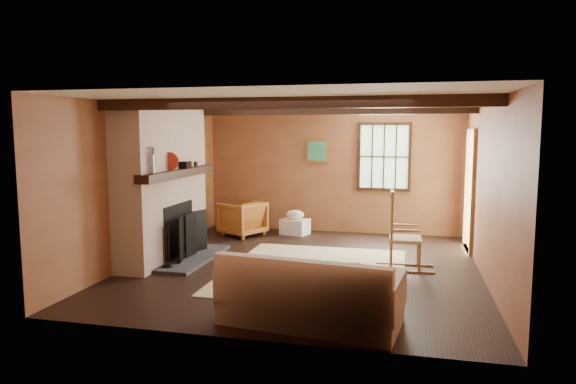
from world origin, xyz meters
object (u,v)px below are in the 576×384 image
(sofa, at_px, (310,299))
(laundry_basket, at_px, (295,227))
(rocking_chair, at_px, (402,236))
(fireplace, at_px, (164,189))
(armchair, at_px, (242,218))

(sofa, relative_size, laundry_basket, 3.89)
(rocking_chair, distance_m, laundry_basket, 2.95)
(rocking_chair, bearing_deg, fireplace, 90.86)
(fireplace, xyz_separation_m, sofa, (2.74, -2.22, -0.84))
(rocking_chair, distance_m, sofa, 2.58)
(armchair, bearing_deg, sofa, 54.97)
(fireplace, height_order, rocking_chair, fireplace)
(fireplace, relative_size, laundry_basket, 4.80)
(laundry_basket, bearing_deg, armchair, -159.57)
(sofa, bearing_deg, rocking_chair, 77.13)
(rocking_chair, height_order, laundry_basket, rocking_chair)
(laundry_basket, bearing_deg, sofa, -75.57)
(laundry_basket, xyz_separation_m, armchair, (-0.95, -0.36, 0.18))
(rocking_chair, distance_m, armchair, 3.48)
(fireplace, relative_size, rocking_chair, 2.08)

